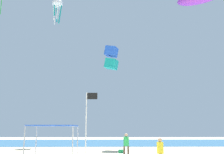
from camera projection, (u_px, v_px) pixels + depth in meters
The scene contains 8 objects.
ocean_strip at pixel (111, 142), 42.69m from camera, with size 110.00×23.02×0.03m, color #28608C.
canopy_tent at pixel (54, 127), 17.70m from camera, with size 3.14×2.90×2.42m.
person_near_tent at pixel (160, 150), 14.80m from camera, with size 0.39×0.44×1.66m.
person_leftmost at pixel (126, 143), 20.30m from camera, with size 0.49×0.43×1.83m.
banner_flag at pixel (87, 124), 13.33m from camera, with size 0.61×0.06×4.07m.
cooler_box at pixel (121, 151), 23.33m from camera, with size 0.57×0.37×0.35m.
kite_octopus_white at pixel (57, 5), 44.50m from camera, with size 2.67×2.67×4.47m.
kite_box_blue at pixel (111, 58), 32.96m from camera, with size 1.97×1.85×3.15m.
Camera 1 is at (-0.87, -16.54, 2.14)m, focal length 40.68 mm.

